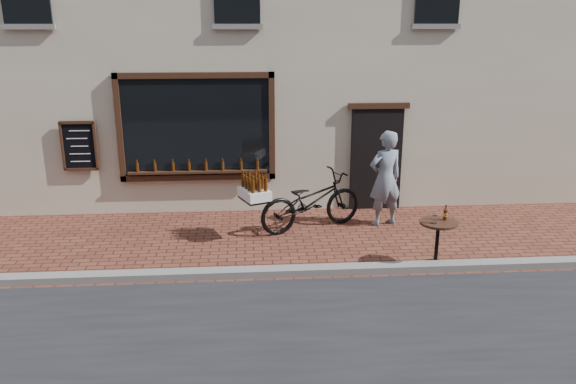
{
  "coord_description": "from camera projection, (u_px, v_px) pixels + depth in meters",
  "views": [
    {
      "loc": [
        -0.85,
        -8.12,
        3.95
      ],
      "look_at": [
        -0.17,
        1.2,
        1.1
      ],
      "focal_mm": 35.0,
      "sensor_mm": 36.0,
      "label": 1
    }
  ],
  "objects": [
    {
      "name": "kerb",
      "position": [
        303.0,
        271.0,
        9.13
      ],
      "size": [
        90.0,
        0.25,
        0.12
      ],
      "primitive_type": "cube",
      "color": "slate",
      "rests_on": "ground"
    },
    {
      "name": "cargo_bicycle",
      "position": [
        309.0,
        201.0,
        10.97
      ],
      "size": [
        2.58,
        1.61,
        1.22
      ],
      "rotation": [
        0.0,
        0.0,
        1.97
      ],
      "color": "black",
      "rests_on": "ground"
    },
    {
      "name": "bistro_table",
      "position": [
        438.0,
        234.0,
        9.28
      ],
      "size": [
        0.62,
        0.62,
        1.07
      ],
      "color": "black",
      "rests_on": "ground"
    },
    {
      "name": "pedestrian",
      "position": [
        385.0,
        178.0,
        11.12
      ],
      "size": [
        0.81,
        0.65,
        1.93
      ],
      "primitive_type": "imported",
      "rotation": [
        0.0,
        0.0,
        3.45
      ],
      "color": "slate",
      "rests_on": "ground"
    },
    {
      "name": "ground",
      "position": [
        304.0,
        279.0,
        8.96
      ],
      "size": [
        90.0,
        90.0,
        0.0
      ],
      "primitive_type": "plane",
      "color": "#56271B",
      "rests_on": "ground"
    }
  ]
}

